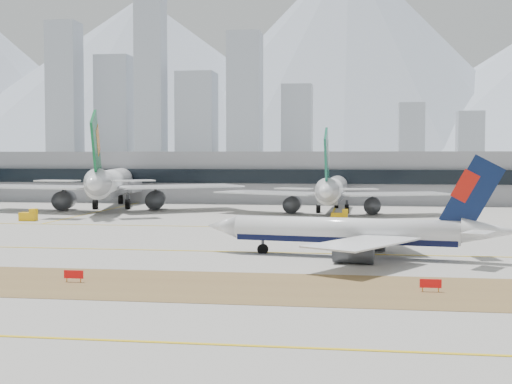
% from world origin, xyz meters
% --- Properties ---
extents(ground, '(3000.00, 3000.00, 0.00)m').
position_xyz_m(ground, '(0.00, 0.00, 0.00)').
color(ground, '#A19E97').
rests_on(ground, ground).
extents(apron_markings, '(360.00, 122.22, 0.06)m').
position_xyz_m(apron_markings, '(0.00, -53.95, 0.02)').
color(apron_markings, brown).
rests_on(apron_markings, ground).
extents(taxiing_airliner, '(42.53, 36.64, 14.32)m').
position_xyz_m(taxiing_airliner, '(24.53, -7.91, 3.45)').
color(taxiing_airliner, white).
rests_on(taxiing_airliner, ground).
extents(widebody_eva, '(66.87, 66.48, 24.39)m').
position_xyz_m(widebody_eva, '(-38.37, 69.34, 6.48)').
color(widebody_eva, white).
rests_on(widebody_eva, ground).
extents(widebody_cathay, '(56.44, 55.10, 20.12)m').
position_xyz_m(widebody_cathay, '(18.52, 65.40, 5.35)').
color(widebody_cathay, white).
rests_on(widebody_cathay, ground).
extents(terminal, '(280.00, 43.10, 15.00)m').
position_xyz_m(terminal, '(0.00, 114.84, 7.50)').
color(terminal, gray).
rests_on(terminal, ground).
extents(hold_sign_left, '(2.20, 0.15, 1.35)m').
position_xyz_m(hold_sign_left, '(-6.12, -32.00, 0.88)').
color(hold_sign_left, red).
rests_on(hold_sign_left, ground).
extents(hold_sign_right, '(2.20, 0.15, 1.35)m').
position_xyz_m(hold_sign_right, '(32.27, -32.00, 0.88)').
color(hold_sign_right, red).
rests_on(hold_sign_right, ground).
extents(gse_b, '(3.55, 2.00, 2.60)m').
position_xyz_m(gse_b, '(-44.74, 36.49, 1.05)').
color(gse_b, '#FFB90D').
rests_on(gse_b, ground).
extents(gse_c, '(3.55, 2.00, 2.60)m').
position_xyz_m(gse_c, '(20.98, 44.44, 1.05)').
color(gse_c, '#FFB90D').
rests_on(gse_c, ground).
extents(city_skyline, '(342.00, 49.80, 140.00)m').
position_xyz_m(city_skyline, '(-106.76, 453.42, 49.80)').
color(city_skyline, '#A0A9B6').
rests_on(city_skyline, ground).
extents(mountain_ridge, '(2830.00, 1120.00, 470.00)m').
position_xyz_m(mountain_ridge, '(33.00, 1404.14, 181.85)').
color(mountain_ridge, '#9EA8B7').
rests_on(mountain_ridge, ground).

